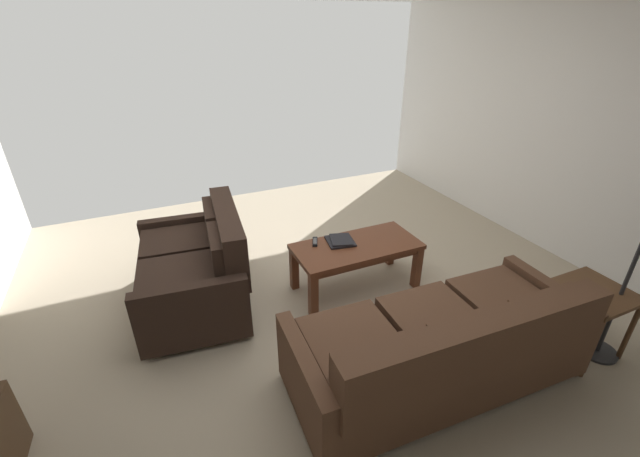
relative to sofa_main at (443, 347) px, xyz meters
name	(u,v)px	position (x,y,z in m)	size (l,w,h in m)	color
ground_plane	(326,308)	(0.35, -1.10, -0.35)	(5.44, 5.76, 0.01)	#B7A88E
wall_left	(574,136)	(-2.37, -1.10, 0.90)	(0.12, 5.76, 2.51)	white
sofa_main	(443,347)	(0.00, 0.00, 0.00)	(2.07, 0.94, 0.80)	black
loveseat_near	(197,268)	(1.34, -1.63, 0.02)	(0.99, 1.39, 0.88)	black
coffee_table	(356,252)	(-0.03, -1.27, 0.05)	(1.15, 0.54, 0.47)	brown
end_table	(591,300)	(-1.21, 0.16, 0.11)	(0.48, 0.48, 0.55)	brown
book_stack	(341,241)	(0.08, -1.38, 0.13)	(0.28, 0.28, 0.03)	black
tv_remote	(315,242)	(0.30, -1.46, 0.13)	(0.11, 0.16, 0.02)	black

